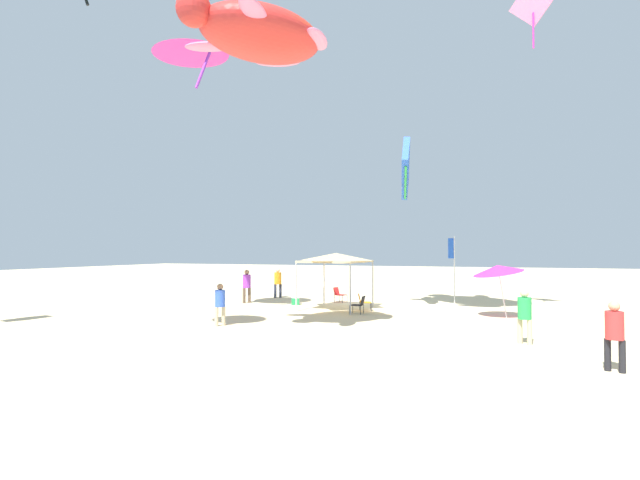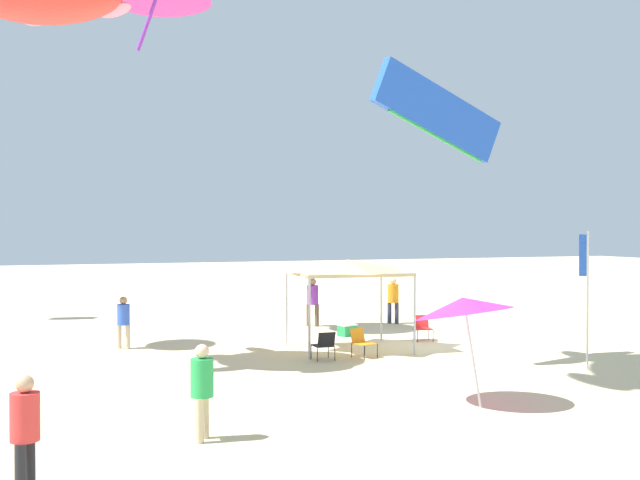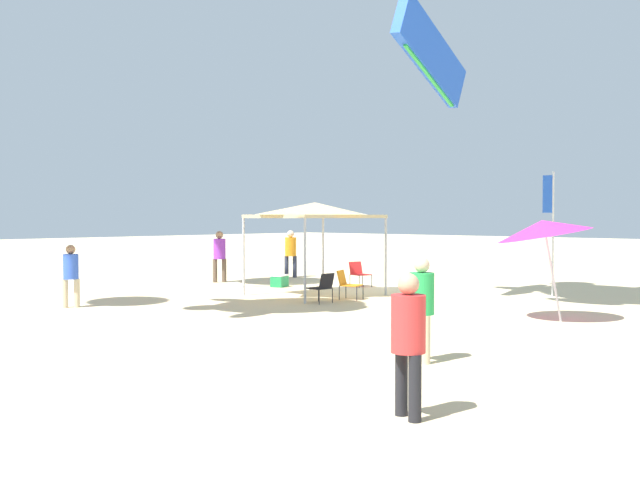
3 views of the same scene
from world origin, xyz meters
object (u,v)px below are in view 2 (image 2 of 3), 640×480
(person_watching_sky, at_px, (25,425))
(person_near_umbrella, at_px, (123,318))
(folding_chair_right_of_tent, at_px, (324,344))
(cooler_box, at_px, (347,330))
(beach_umbrella, at_px, (464,306))
(folding_chair_near_cooler, at_px, (362,341))
(person_by_tent, at_px, (202,384))
(kite_parafoil_blue, at_px, (438,114))
(banner_flag, at_px, (586,286))
(canopy_tent, at_px, (348,268))
(folding_chair_facing_ocean, at_px, (422,326))
(person_far_stroller, at_px, (393,296))
(person_beachcomber, at_px, (313,298))

(person_watching_sky, bearing_deg, person_near_umbrella, 11.32)
(folding_chair_right_of_tent, bearing_deg, person_near_umbrella, -38.37)
(cooler_box, bearing_deg, beach_umbrella, 170.75)
(folding_chair_right_of_tent, bearing_deg, folding_chair_near_cooler, -173.03)
(cooler_box, bearing_deg, person_by_tent, 145.75)
(person_near_umbrella, bearing_deg, kite_parafoil_blue, 176.67)
(cooler_box, distance_m, banner_flag, 8.82)
(person_by_tent, bearing_deg, folding_chair_near_cooler, -12.55)
(canopy_tent, relative_size, beach_umbrella, 1.40)
(folding_chair_right_of_tent, xyz_separation_m, person_watching_sky, (-8.35, 7.68, 0.51))
(person_watching_sky, distance_m, person_near_umbrella, 12.74)
(kite_parafoil_blue, bearing_deg, person_watching_sky, -157.35)
(folding_chair_near_cooler, relative_size, kite_parafoil_blue, 0.19)
(cooler_box, distance_m, person_near_umbrella, 7.55)
(folding_chair_facing_ocean, height_order, person_far_stroller, person_far_stroller)
(folding_chair_facing_ocean, height_order, cooler_box, folding_chair_facing_ocean)
(banner_flag, height_order, kite_parafoil_blue, kite_parafoil_blue)
(person_beachcomber, xyz_separation_m, kite_parafoil_blue, (-8.65, -0.41, 5.74))
(folding_chair_right_of_tent, bearing_deg, person_watching_sky, 48.29)
(cooler_box, bearing_deg, person_near_umbrella, 90.45)
(cooler_box, xyz_separation_m, person_beachcomber, (2.80, 0.24, 0.87))
(folding_chair_facing_ocean, distance_m, kite_parafoil_blue, 7.71)
(beach_umbrella, height_order, kite_parafoil_blue, kite_parafoil_blue)
(canopy_tent, xyz_separation_m, person_beachcomber, (5.42, -0.85, -1.44))
(person_by_tent, height_order, person_watching_sky, person_by_tent)
(kite_parafoil_blue, bearing_deg, person_near_umbrella, 132.74)
(beach_umbrella, xyz_separation_m, person_by_tent, (-0.68, 5.67, -1.09))
(cooler_box, height_order, person_watching_sky, person_watching_sky)
(folding_chair_facing_ocean, bearing_deg, person_beachcomber, 129.00)
(folding_chair_near_cooler, height_order, kite_parafoil_blue, kite_parafoil_blue)
(person_far_stroller, bearing_deg, canopy_tent, 107.04)
(person_far_stroller, relative_size, person_watching_sky, 1.07)
(folding_chair_right_of_tent, xyz_separation_m, person_far_stroller, (6.59, -5.43, 0.58))
(folding_chair_facing_ocean, distance_m, folding_chair_near_cooler, 3.89)
(banner_flag, bearing_deg, canopy_tent, 40.69)
(cooler_box, relative_size, person_watching_sky, 0.43)
(person_far_stroller, bearing_deg, person_near_umbrella, 69.14)
(beach_umbrella, distance_m, kite_parafoil_blue, 6.59)
(canopy_tent, bearing_deg, person_far_stroller, -38.76)
(person_far_stroller, height_order, kite_parafoil_blue, kite_parafoil_blue)
(folding_chair_right_of_tent, xyz_separation_m, banner_flag, (-3.71, -5.90, 1.72))
(person_beachcomber, distance_m, person_near_umbrella, 7.81)
(canopy_tent, height_order, person_watching_sky, canopy_tent)
(person_far_stroller, xyz_separation_m, kite_parafoil_blue, (-8.27, 2.79, 5.75))
(folding_chair_right_of_tent, distance_m, person_beachcomber, 7.34)
(folding_chair_near_cooler, distance_m, person_by_tent, 9.03)
(person_beachcomber, xyz_separation_m, person_far_stroller, (-0.37, -3.20, -0.01))
(folding_chair_right_of_tent, relative_size, person_beachcomber, 0.45)
(folding_chair_right_of_tent, relative_size, banner_flag, 0.22)
(folding_chair_near_cooler, distance_m, person_near_umbrella, 7.41)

